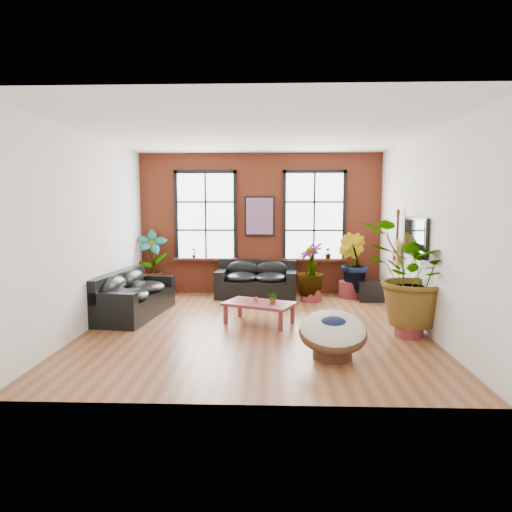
{
  "coord_description": "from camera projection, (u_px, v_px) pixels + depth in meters",
  "views": [
    {
      "loc": [
        0.31,
        -8.16,
        2.26
      ],
      "look_at": [
        0.0,
        0.6,
        1.25
      ],
      "focal_mm": 32.0,
      "sensor_mm": 36.0,
      "label": 1
    }
  ],
  "objects": [
    {
      "name": "pot_back_left",
      "position": [
        154.0,
        288.0,
        11.28
      ],
      "size": [
        0.63,
        0.63,
        0.35
      ],
      "rotation": [
        0.0,
        0.0,
        -0.4
      ],
      "color": "maroon",
      "rests_on": "ground"
    },
    {
      "name": "floor_plant_back_right",
      "position": [
        352.0,
        262.0,
        10.95
      ],
      "size": [
        0.97,
        1.0,
        1.41
      ],
      "primitive_type": "imported",
      "rotation": [
        0.0,
        0.0,
        2.22
      ],
      "color": "#1B4211",
      "rests_on": "ground"
    },
    {
      "name": "papasan_chair",
      "position": [
        333.0,
        333.0,
        6.65
      ],
      "size": [
        1.01,
        1.03,
        0.74
      ],
      "rotation": [
        0.0,
        0.0,
        -0.02
      ],
      "color": "#482B19",
      "rests_on": "ground"
    },
    {
      "name": "media_box",
      "position": [
        370.0,
        291.0,
        10.62
      ],
      "size": [
        0.57,
        0.47,
        0.47
      ],
      "rotation": [
        0.0,
        0.0,
        0.01
      ],
      "color": "black",
      "rests_on": "ground"
    },
    {
      "name": "coffee_table",
      "position": [
        259.0,
        305.0,
        8.59
      ],
      "size": [
        1.46,
        1.18,
        0.49
      ],
      "rotation": [
        0.0,
        0.0,
        -0.42
      ],
      "color": "maroon",
      "rests_on": "ground"
    },
    {
      "name": "room",
      "position": [
        255.0,
        232.0,
        8.31
      ],
      "size": [
        6.04,
        6.54,
        3.54
      ],
      "color": "brown",
      "rests_on": "ground"
    },
    {
      "name": "floor_plant_back_left",
      "position": [
        152.0,
        260.0,
        11.21
      ],
      "size": [
        0.87,
        0.67,
        1.48
      ],
      "primitive_type": "imported",
      "rotation": [
        0.0,
        0.0,
        0.2
      ],
      "color": "#1B4211",
      "rests_on": "ground"
    },
    {
      "name": "floor_plant_right_wall",
      "position": [
        412.0,
        275.0,
        7.71
      ],
      "size": [
        2.15,
        2.12,
        1.81
      ],
      "primitive_type": "imported",
      "rotation": [
        0.0,
        0.0,
        3.82
      ],
      "color": "#1B4211",
      "rests_on": "ground"
    },
    {
      "name": "sill_plant_right",
      "position": [
        328.0,
        253.0,
        11.3
      ],
      "size": [
        0.19,
        0.19,
        0.27
      ],
      "primitive_type": "imported",
      "rotation": [
        0.0,
        0.0,
        3.49
      ],
      "color": "#1B4211",
      "rests_on": "room"
    },
    {
      "name": "pot_back_right",
      "position": [
        350.0,
        289.0,
        11.01
      ],
      "size": [
        0.68,
        0.68,
        0.4
      ],
      "rotation": [
        0.0,
        0.0,
        0.27
      ],
      "color": "maroon",
      "rests_on": "ground"
    },
    {
      "name": "pot_right_wall",
      "position": [
        409.0,
        326.0,
        7.78
      ],
      "size": [
        0.49,
        0.49,
        0.35
      ],
      "rotation": [
        0.0,
        0.0,
        -0.02
      ],
      "color": "maroon",
      "rests_on": "ground"
    },
    {
      "name": "sofa_back",
      "position": [
        257.0,
        281.0,
        11.07
      ],
      "size": [
        1.96,
        1.03,
        0.88
      ],
      "rotation": [
        0.0,
        0.0,
        -0.06
      ],
      "color": "black",
      "rests_on": "ground"
    },
    {
      "name": "tv_wall_unit",
      "position": [
        410.0,
        241.0,
        8.68
      ],
      "size": [
        0.13,
        1.86,
        1.2
      ],
      "color": "black",
      "rests_on": "room"
    },
    {
      "name": "pot_mid",
      "position": [
        311.0,
        294.0,
        10.62
      ],
      "size": [
        0.58,
        0.58,
        0.34
      ],
      "rotation": [
        0.0,
        0.0,
        0.28
      ],
      "color": "maroon",
      "rests_on": "ground"
    },
    {
      "name": "floor_plant_mid",
      "position": [
        310.0,
        269.0,
        10.56
      ],
      "size": [
        0.9,
        0.9,
        1.21
      ],
      "primitive_type": "imported",
      "rotation": [
        0.0,
        0.0,
        5.13
      ],
      "color": "#1B4211",
      "rests_on": "ground"
    },
    {
      "name": "poster",
      "position": [
        260.0,
        216.0,
        11.3
      ],
      "size": [
        0.74,
        0.06,
        0.98
      ],
      "color": "black",
      "rests_on": "room"
    },
    {
      "name": "sofa_left",
      "position": [
        132.0,
        296.0,
        9.22
      ],
      "size": [
        1.19,
        2.33,
        0.88
      ],
      "rotation": [
        0.0,
        0.0,
        1.45
      ],
      "color": "black",
      "rests_on": "ground"
    },
    {
      "name": "table_plant",
      "position": [
        273.0,
        297.0,
        8.49
      ],
      "size": [
        0.23,
        0.2,
        0.23
      ],
      "primitive_type": "imported",
      "rotation": [
        0.0,
        0.0,
        -0.14
      ],
      "color": "#1B4211",
      "rests_on": "coffee_table"
    },
    {
      "name": "sill_plant_left",
      "position": [
        194.0,
        253.0,
        11.42
      ],
      "size": [
        0.17,
        0.17,
        0.27
      ],
      "primitive_type": "imported",
      "rotation": [
        0.0,
        0.0,
        0.79
      ],
      "color": "#1B4211",
      "rests_on": "room"
    }
  ]
}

